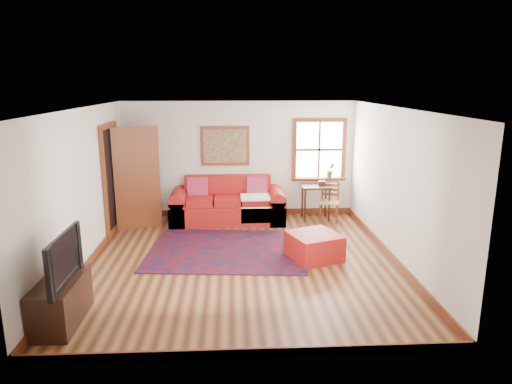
{
  "coord_description": "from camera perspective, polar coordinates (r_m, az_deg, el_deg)",
  "views": [
    {
      "loc": [
        -0.15,
        -7.07,
        2.89
      ],
      "look_at": [
        0.26,
        0.6,
        1.03
      ],
      "focal_mm": 32.0,
      "sensor_mm": 36.0,
      "label": 1
    }
  ],
  "objects": [
    {
      "name": "media_cabinet",
      "position": [
        6.19,
        -23.19,
        -12.5
      ],
      "size": [
        0.46,
        1.02,
        0.56
      ],
      "primitive_type": "cube",
      "color": "black",
      "rests_on": "ground"
    },
    {
      "name": "doorway",
      "position": [
        9.27,
        -15.8,
        1.75
      ],
      "size": [
        0.89,
        1.08,
        2.14
      ],
      "color": "black",
      "rests_on": "ground"
    },
    {
      "name": "red_ottoman",
      "position": [
        7.73,
        7.27,
        -6.74
      ],
      "size": [
        0.98,
        0.98,
        0.44
      ],
      "primitive_type": "cube",
      "rotation": [
        0.0,
        0.0,
        0.36
      ],
      "color": "#A01714",
      "rests_on": "ground"
    },
    {
      "name": "window",
      "position": [
        10.09,
        8.06,
        4.47
      ],
      "size": [
        1.18,
        0.2,
        1.38
      ],
      "color": "white",
      "rests_on": "ground"
    },
    {
      "name": "candle_hurricane",
      "position": [
        6.39,
        -21.82,
        -7.98
      ],
      "size": [
        0.12,
        0.12,
        0.18
      ],
      "color": "silver",
      "rests_on": "media_cabinet"
    },
    {
      "name": "red_leather_sofa",
      "position": [
        9.71,
        -3.52,
        -1.84
      ],
      "size": [
        2.38,
        0.98,
        0.93
      ],
      "color": "#A01714",
      "rests_on": "ground"
    },
    {
      "name": "side_table",
      "position": [
        9.83,
        7.49,
        0.09
      ],
      "size": [
        0.62,
        0.46,
        0.74
      ],
      "color": "black",
      "rests_on": "ground"
    },
    {
      "name": "ladder_back_chair",
      "position": [
        9.77,
        9.19,
        -0.99
      ],
      "size": [
        0.49,
        0.48,
        0.85
      ],
      "color": "tan",
      "rests_on": "ground"
    },
    {
      "name": "room_envelope",
      "position": [
        7.19,
        -1.82,
        3.68
      ],
      "size": [
        5.04,
        5.54,
        2.52
      ],
      "color": "silver",
      "rests_on": "ground"
    },
    {
      "name": "television",
      "position": [
        5.9,
        -23.79,
        -7.68
      ],
      "size": [
        0.14,
        1.06,
        0.61
      ],
      "primitive_type": "imported",
      "rotation": [
        0.0,
        0.0,
        1.57
      ],
      "color": "black",
      "rests_on": "media_cabinet"
    },
    {
      "name": "persian_rug",
      "position": [
        8.12,
        -3.64,
        -7.2
      ],
      "size": [
        2.86,
        2.37,
        0.02
      ],
      "primitive_type": "cube",
      "rotation": [
        0.0,
        0.0,
        -0.08
      ],
      "color": "#500B0E",
      "rests_on": "ground"
    },
    {
      "name": "framed_artwork",
      "position": [
        9.88,
        -3.91,
        5.77
      ],
      "size": [
        1.05,
        0.07,
        0.85
      ],
      "color": "maroon",
      "rests_on": "ground"
    },
    {
      "name": "ground",
      "position": [
        7.64,
        -1.72,
        -8.63
      ],
      "size": [
        5.5,
        5.5,
        0.0
      ],
      "primitive_type": "plane",
      "color": "#452412",
      "rests_on": "ground"
    }
  ]
}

